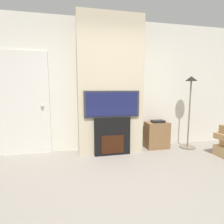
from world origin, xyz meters
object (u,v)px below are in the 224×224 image
(media_stand, at_px, (157,135))
(floor_lamp, at_px, (190,102))
(fireplace, at_px, (112,136))
(television, at_px, (112,104))

(media_stand, bearing_deg, floor_lamp, -10.65)
(floor_lamp, height_order, media_stand, floor_lamp)
(fireplace, distance_m, television, 0.63)
(fireplace, bearing_deg, television, -90.00)
(media_stand, bearing_deg, television, -170.17)
(fireplace, bearing_deg, floor_lamp, 1.69)
(fireplace, relative_size, television, 0.69)
(fireplace, xyz_separation_m, floor_lamp, (1.72, 0.05, 0.64))
(fireplace, bearing_deg, media_stand, 9.72)
(fireplace, xyz_separation_m, television, (0.00, -0.00, 0.63))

